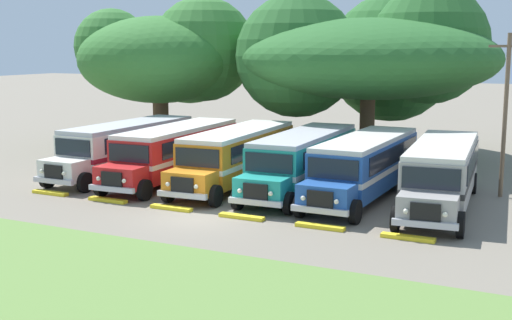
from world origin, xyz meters
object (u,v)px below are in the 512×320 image
(parked_bus_slot_1, at_px, (176,150))
(parked_bus_slot_2, at_px, (237,154))
(broad_shade_tree, at_px, (371,56))
(parked_bus_slot_4, at_px, (365,164))
(parked_bus_slot_5, at_px, (442,171))
(parked_bus_slot_0, at_px, (126,146))
(secondary_tree, at_px, (172,56))
(utility_pole, at_px, (505,111))
(parked_bus_slot_3, at_px, (303,159))

(parked_bus_slot_1, distance_m, parked_bus_slot_2, 3.51)
(parked_bus_slot_1, relative_size, broad_shade_tree, 0.63)
(parked_bus_slot_1, xyz_separation_m, broad_shade_tree, (6.69, 12.48, 4.79))
(parked_bus_slot_4, xyz_separation_m, parked_bus_slot_5, (3.62, -0.30, 0.00))
(parked_bus_slot_0, relative_size, broad_shade_tree, 0.63)
(parked_bus_slot_0, distance_m, parked_bus_slot_5, 17.22)
(parked_bus_slot_5, bearing_deg, parked_bus_slot_0, -96.28)
(parked_bus_slot_5, bearing_deg, secondary_tree, -122.57)
(parked_bus_slot_2, height_order, parked_bus_slot_4, same)
(secondary_tree, bearing_deg, parked_bus_slot_5, -26.70)
(parked_bus_slot_5, bearing_deg, parked_bus_slot_4, -100.60)
(utility_pole, bearing_deg, parked_bus_slot_2, -166.38)
(parked_bus_slot_4, distance_m, broad_shade_tree, 13.46)
(parked_bus_slot_1, relative_size, utility_pole, 1.43)
(parked_bus_slot_3, height_order, parked_bus_slot_4, same)
(parked_bus_slot_4, height_order, secondary_tree, secondary_tree)
(parked_bus_slot_1, relative_size, parked_bus_slot_2, 1.00)
(parked_bus_slot_3, height_order, broad_shade_tree, broad_shade_tree)
(parked_bus_slot_0, distance_m, parked_bus_slot_2, 6.86)
(secondary_tree, relative_size, utility_pole, 1.68)
(parked_bus_slot_1, height_order, secondary_tree, secondary_tree)
(parked_bus_slot_0, xyz_separation_m, parked_bus_slot_3, (10.42, 0.31, 0.00))
(parked_bus_slot_2, relative_size, parked_bus_slot_3, 1.00)
(parked_bus_slot_1, height_order, parked_bus_slot_2, same)
(parked_bus_slot_2, relative_size, utility_pole, 1.43)
(parked_bus_slot_4, height_order, parked_bus_slot_5, same)
(parked_bus_slot_2, xyz_separation_m, parked_bus_slot_5, (10.36, -0.24, 0.00))
(utility_pole, bearing_deg, broad_shade_tree, 135.52)
(parked_bus_slot_4, distance_m, parked_bus_slot_5, 3.63)
(parked_bus_slot_2, bearing_deg, parked_bus_slot_3, 89.51)
(parked_bus_slot_4, xyz_separation_m, utility_pole, (5.75, 2.96, 2.48))
(parked_bus_slot_1, relative_size, parked_bus_slot_3, 1.00)
(parked_bus_slot_3, distance_m, parked_bus_slot_5, 6.81)
(parked_bus_slot_2, bearing_deg, parked_bus_slot_1, -87.88)
(parked_bus_slot_0, bearing_deg, secondary_tree, -159.80)
(parked_bus_slot_2, relative_size, parked_bus_slot_4, 1.01)
(parked_bus_slot_1, relative_size, parked_bus_slot_5, 0.99)
(parked_bus_slot_5, bearing_deg, parked_bus_slot_3, -99.46)
(secondary_tree, height_order, utility_pole, secondary_tree)
(parked_bus_slot_3, bearing_deg, parked_bus_slot_0, -90.93)
(parked_bus_slot_3, distance_m, secondary_tree, 18.12)
(parked_bus_slot_0, bearing_deg, parked_bus_slot_3, 91.82)
(parked_bus_slot_0, relative_size, parked_bus_slot_4, 1.00)
(broad_shade_tree, height_order, secondary_tree, broad_shade_tree)
(parked_bus_slot_4, bearing_deg, broad_shade_tree, -163.70)
(parked_bus_slot_0, height_order, utility_pole, utility_pole)
(parked_bus_slot_0, relative_size, parked_bus_slot_5, 0.99)
(parked_bus_slot_2, distance_m, broad_shade_tree, 13.44)
(parked_bus_slot_3, relative_size, parked_bus_slot_5, 0.99)
(parked_bus_slot_3, bearing_deg, secondary_tree, -128.09)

